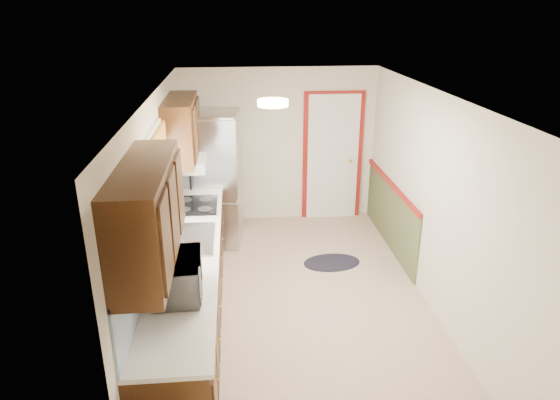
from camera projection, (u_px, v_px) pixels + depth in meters
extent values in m
cube|color=tan|center=(298.00, 300.00, 5.87)|extent=(3.20, 5.20, 0.12)
cube|color=white|center=(301.00, 95.00, 5.00)|extent=(3.20, 5.20, 0.12)
cube|color=silver|center=(279.00, 146.00, 7.75)|extent=(3.20, 0.10, 2.40)
cube|color=silver|center=(351.00, 354.00, 3.11)|extent=(3.20, 0.10, 2.40)
cube|color=silver|center=(160.00, 211.00, 5.30)|extent=(0.10, 5.20, 2.40)
cube|color=silver|center=(433.00, 201.00, 5.56)|extent=(0.10, 5.20, 2.40)
cube|color=#361C0C|center=(191.00, 285.00, 5.32)|extent=(0.60, 4.00, 0.90)
cube|color=silver|center=(189.00, 246.00, 5.15)|extent=(0.63, 4.00, 0.04)
cube|color=#5087C4|center=(157.00, 220.00, 5.02)|extent=(0.02, 4.00, 0.55)
cube|color=#361C0C|center=(148.00, 214.00, 3.61)|extent=(0.35, 1.40, 0.75)
cube|color=#361C0C|center=(181.00, 129.00, 6.11)|extent=(0.35, 1.20, 0.75)
cube|color=white|center=(155.00, 179.00, 4.97)|extent=(0.02, 1.00, 0.90)
cube|color=#DD5D29|center=(156.00, 145.00, 4.84)|extent=(0.05, 1.12, 0.24)
cube|color=#B7B7BC|center=(189.00, 239.00, 5.24)|extent=(0.52, 0.82, 0.02)
cube|color=white|center=(188.00, 163.00, 6.33)|extent=(0.45, 0.60, 0.15)
cube|color=maroon|center=(332.00, 157.00, 7.87)|extent=(0.94, 0.05, 2.08)
cube|color=white|center=(333.00, 158.00, 7.85)|extent=(0.80, 0.04, 2.00)
cube|color=#4B542F|center=(390.00, 216.00, 7.09)|extent=(0.02, 2.30, 0.90)
cube|color=maroon|center=(392.00, 185.00, 6.91)|extent=(0.04, 2.30, 0.06)
cylinder|color=#FFD88C|center=(273.00, 103.00, 4.80)|extent=(0.30, 0.30, 0.06)
imported|color=white|center=(177.00, 273.00, 4.18)|extent=(0.36, 0.62, 0.41)
cube|color=#B7B7BC|center=(212.00, 179.00, 7.06)|extent=(0.89, 0.84, 1.90)
cylinder|color=black|center=(191.00, 196.00, 6.69)|extent=(0.02, 0.02, 1.33)
ellipsoid|color=black|center=(332.00, 262.00, 6.72)|extent=(0.81, 0.57, 0.01)
cube|color=black|center=(195.00, 205.00, 6.12)|extent=(0.54, 0.65, 0.02)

